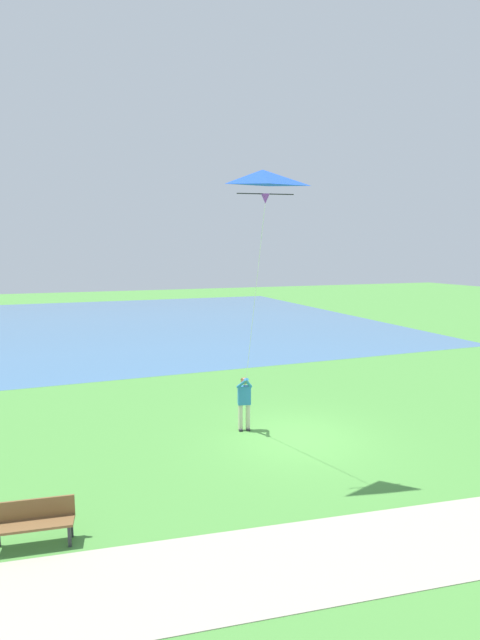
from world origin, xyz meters
name	(u,v)px	position (x,y,z in m)	size (l,w,h in m)	color
ground_plane	(297,438)	(0.00, 0.00, 0.00)	(120.00, 120.00, 0.00)	#4C8E3D
lake_water	(97,324)	(26.76, 4.00, 0.00)	(36.00, 44.00, 0.01)	teal
walkway_path	(333,556)	(-5.31, 2.00, 0.01)	(2.40, 32.00, 0.02)	#ADA393
person_kite_flyer	(244,399)	(1.15, 1.27, 1.05)	(0.63, 0.51, 1.83)	#232328
flying_kite	(263,190)	(-1.73, 1.93, 7.10)	(2.97, 1.52, 5.68)	blue
park_bench_near_walkway	(34,520)	(-2.93, 7.24, 0.51)	(0.63, 1.54, 0.88)	brown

